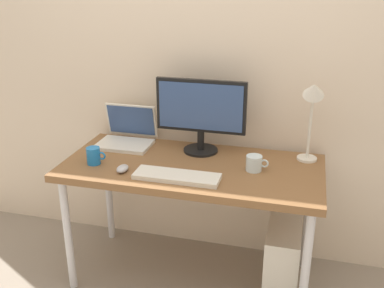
# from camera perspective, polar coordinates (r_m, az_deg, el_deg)

# --- Properties ---
(ground_plane) EXTENTS (6.00, 6.00, 0.00)m
(ground_plane) POSITION_cam_1_polar(r_m,az_deg,el_deg) (2.82, 0.00, -16.33)
(ground_plane) COLOR gray
(back_wall) EXTENTS (4.40, 0.04, 2.60)m
(back_wall) POSITION_cam_1_polar(r_m,az_deg,el_deg) (2.65, 2.19, 12.10)
(back_wall) COLOR beige
(back_wall) RESTS_ON ground_plane
(desk) EXTENTS (1.41, 0.66, 0.73)m
(desk) POSITION_cam_1_polar(r_m,az_deg,el_deg) (2.47, 0.00, -4.03)
(desk) COLOR brown
(desk) RESTS_ON ground_plane
(monitor) EXTENTS (0.52, 0.20, 0.43)m
(monitor) POSITION_cam_1_polar(r_m,az_deg,el_deg) (2.54, 1.15, 4.16)
(monitor) COLOR black
(monitor) RESTS_ON desk
(laptop) EXTENTS (0.32, 0.27, 0.23)m
(laptop) POSITION_cam_1_polar(r_m,az_deg,el_deg) (2.75, -8.23, 1.25)
(laptop) COLOR silver
(laptop) RESTS_ON desk
(desk_lamp) EXTENTS (0.11, 0.16, 0.47)m
(desk_lamp) POSITION_cam_1_polar(r_m,az_deg,el_deg) (2.45, 15.07, 5.10)
(desk_lamp) COLOR silver
(desk_lamp) RESTS_ON desk
(keyboard) EXTENTS (0.44, 0.14, 0.02)m
(keyboard) POSITION_cam_1_polar(r_m,az_deg,el_deg) (2.28, -1.94, -4.13)
(keyboard) COLOR silver
(keyboard) RESTS_ON desk
(mouse) EXTENTS (0.06, 0.09, 0.03)m
(mouse) POSITION_cam_1_polar(r_m,az_deg,el_deg) (2.38, -8.83, -3.11)
(mouse) COLOR #B2B2B7
(mouse) RESTS_ON desk
(coffee_mug) EXTENTS (0.11, 0.07, 0.09)m
(coffee_mug) POSITION_cam_1_polar(r_m,az_deg,el_deg) (2.49, -12.38, -1.47)
(coffee_mug) COLOR #1E72BF
(coffee_mug) RESTS_ON desk
(glass_cup) EXTENTS (0.12, 0.08, 0.08)m
(glass_cup) POSITION_cam_1_polar(r_m,az_deg,el_deg) (2.38, 7.93, -2.43)
(glass_cup) COLOR silver
(glass_cup) RESTS_ON desk
(computer_tower) EXTENTS (0.18, 0.36, 0.42)m
(computer_tower) POSITION_cam_1_polar(r_m,az_deg,el_deg) (2.62, 11.37, -14.44)
(computer_tower) COLOR silver
(computer_tower) RESTS_ON ground_plane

